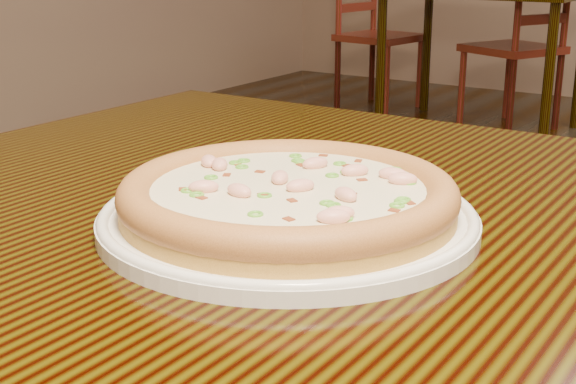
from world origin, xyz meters
The scene contains 6 objects.
hero_table centered at (-0.28, -0.36, 0.65)m, with size 1.20×0.80×0.75m.
plate centered at (-0.40, -0.41, 0.76)m, with size 0.31×0.31×0.02m.
pizza centered at (-0.40, -0.41, 0.78)m, with size 0.27×0.27×0.03m.
bg_table_left centered at (-1.58, 3.27, 0.65)m, with size 1.00×0.70×0.75m.
chair_a centered at (-2.35, 3.49, 0.44)m, with size 0.47×0.47×0.95m.
chair_b centered at (-1.40, 3.35, 0.44)m, with size 0.56×0.56×0.95m.
Camera 1 is at (-0.06, -0.92, 0.97)m, focal length 50.00 mm.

